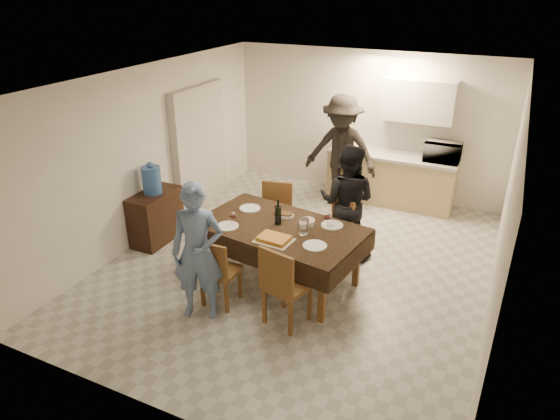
{
  "coord_description": "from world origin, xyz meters",
  "views": [
    {
      "loc": [
        2.36,
        -5.66,
        3.72
      ],
      "look_at": [
        -0.17,
        -0.3,
        0.94
      ],
      "focal_mm": 32.0,
      "sensor_mm": 36.0,
      "label": 1
    }
  ],
  "objects_px": {
    "dining_table": "(280,229)",
    "water_pitcher": "(304,226)",
    "wine_bottle": "(278,212)",
    "person_kitchen": "(341,152)",
    "person_far": "(347,202)",
    "person_near": "(198,252)",
    "water_jug": "(152,180)",
    "console": "(156,217)",
    "microwave": "(443,152)",
    "savoury_tart": "(274,239)"
  },
  "relations": [
    {
      "from": "person_far",
      "to": "person_kitchen",
      "type": "xyz_separation_m",
      "value": [
        -0.67,
        1.69,
        0.14
      ]
    },
    {
      "from": "person_far",
      "to": "console",
      "type": "bearing_deg",
      "value": 12.74
    },
    {
      "from": "microwave",
      "to": "savoury_tart",
      "type": "bearing_deg",
      "value": 68.62
    },
    {
      "from": "wine_bottle",
      "to": "water_pitcher",
      "type": "relative_size",
      "value": 1.72
    },
    {
      "from": "dining_table",
      "to": "savoury_tart",
      "type": "distance_m",
      "value": 0.4
    },
    {
      "from": "water_pitcher",
      "to": "microwave",
      "type": "height_order",
      "value": "microwave"
    },
    {
      "from": "water_pitcher",
      "to": "person_far",
      "type": "xyz_separation_m",
      "value": [
        0.2,
        1.1,
        -0.08
      ]
    },
    {
      "from": "water_pitcher",
      "to": "person_kitchen",
      "type": "bearing_deg",
      "value": 99.65
    },
    {
      "from": "water_pitcher",
      "to": "person_near",
      "type": "relative_size",
      "value": 0.12
    },
    {
      "from": "person_far",
      "to": "person_kitchen",
      "type": "bearing_deg",
      "value": -72.1
    },
    {
      "from": "water_jug",
      "to": "microwave",
      "type": "height_order",
      "value": "microwave"
    },
    {
      "from": "person_far",
      "to": "wine_bottle",
      "type": "bearing_deg",
      "value": 55.15
    },
    {
      "from": "console",
      "to": "water_jug",
      "type": "distance_m",
      "value": 0.6
    },
    {
      "from": "person_far",
      "to": "person_kitchen",
      "type": "relative_size",
      "value": 0.86
    },
    {
      "from": "microwave",
      "to": "person_near",
      "type": "xyz_separation_m",
      "value": [
        -2.05,
        -4.24,
        -0.23
      ]
    },
    {
      "from": "person_kitchen",
      "to": "person_far",
      "type": "bearing_deg",
      "value": -68.21
    },
    {
      "from": "dining_table",
      "to": "person_near",
      "type": "height_order",
      "value": "person_near"
    },
    {
      "from": "water_jug",
      "to": "person_far",
      "type": "relative_size",
      "value": 0.25
    },
    {
      "from": "microwave",
      "to": "wine_bottle",
      "type": "bearing_deg",
      "value": 63.75
    },
    {
      "from": "water_jug",
      "to": "wine_bottle",
      "type": "xyz_separation_m",
      "value": [
        2.15,
        -0.18,
        -0.01
      ]
    },
    {
      "from": "console",
      "to": "person_near",
      "type": "xyz_separation_m",
      "value": [
        1.65,
        -1.28,
        0.45
      ]
    },
    {
      "from": "wine_bottle",
      "to": "water_pitcher",
      "type": "xyz_separation_m",
      "value": [
        0.4,
        -0.1,
        -0.07
      ]
    },
    {
      "from": "microwave",
      "to": "person_kitchen",
      "type": "bearing_deg",
      "value": 15.52
    },
    {
      "from": "water_jug",
      "to": "person_kitchen",
      "type": "xyz_separation_m",
      "value": [
        2.08,
        2.51,
        -0.02
      ]
    },
    {
      "from": "console",
      "to": "water_pitcher",
      "type": "bearing_deg",
      "value": -6.2
    },
    {
      "from": "dining_table",
      "to": "water_pitcher",
      "type": "height_order",
      "value": "water_pitcher"
    },
    {
      "from": "savoury_tart",
      "to": "wine_bottle",
      "type": "bearing_deg",
      "value": 109.23
    },
    {
      "from": "console",
      "to": "person_far",
      "type": "height_order",
      "value": "person_far"
    },
    {
      "from": "microwave",
      "to": "person_kitchen",
      "type": "height_order",
      "value": "person_kitchen"
    },
    {
      "from": "dining_table",
      "to": "console",
      "type": "bearing_deg",
      "value": -177.39
    },
    {
      "from": "dining_table",
      "to": "person_near",
      "type": "xyz_separation_m",
      "value": [
        -0.55,
        -1.05,
        0.06
      ]
    },
    {
      "from": "dining_table",
      "to": "water_jug",
      "type": "xyz_separation_m",
      "value": [
        -2.2,
        0.23,
        0.22
      ]
    },
    {
      "from": "dining_table",
      "to": "wine_bottle",
      "type": "distance_m",
      "value": 0.22
    },
    {
      "from": "microwave",
      "to": "person_near",
      "type": "distance_m",
      "value": 4.71
    },
    {
      "from": "water_jug",
      "to": "person_near",
      "type": "xyz_separation_m",
      "value": [
        1.65,
        -1.28,
        -0.15
      ]
    },
    {
      "from": "console",
      "to": "microwave",
      "type": "height_order",
      "value": "microwave"
    },
    {
      "from": "dining_table",
      "to": "water_pitcher",
      "type": "bearing_deg",
      "value": 0.37
    },
    {
      "from": "water_pitcher",
      "to": "dining_table",
      "type": "bearing_deg",
      "value": 171.87
    },
    {
      "from": "water_pitcher",
      "to": "person_near",
      "type": "xyz_separation_m",
      "value": [
        -0.9,
        -1.0,
        -0.07
      ]
    },
    {
      "from": "dining_table",
      "to": "person_far",
      "type": "bearing_deg",
      "value": 70.86
    },
    {
      "from": "wine_bottle",
      "to": "microwave",
      "type": "height_order",
      "value": "microwave"
    },
    {
      "from": "dining_table",
      "to": "microwave",
      "type": "distance_m",
      "value": 3.53
    },
    {
      "from": "person_far",
      "to": "person_kitchen",
      "type": "distance_m",
      "value": 1.82
    },
    {
      "from": "wine_bottle",
      "to": "person_far",
      "type": "relative_size",
      "value": 0.2
    },
    {
      "from": "water_pitcher",
      "to": "person_far",
      "type": "bearing_deg",
      "value": 79.7
    },
    {
      "from": "person_near",
      "to": "water_jug",
      "type": "bearing_deg",
      "value": 121.61
    },
    {
      "from": "savoury_tart",
      "to": "person_far",
      "type": "height_order",
      "value": "person_far"
    },
    {
      "from": "dining_table",
      "to": "wine_bottle",
      "type": "bearing_deg",
      "value": 143.5
    },
    {
      "from": "microwave",
      "to": "person_kitchen",
      "type": "distance_m",
      "value": 1.68
    },
    {
      "from": "wine_bottle",
      "to": "person_kitchen",
      "type": "relative_size",
      "value": 0.18
    }
  ]
}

